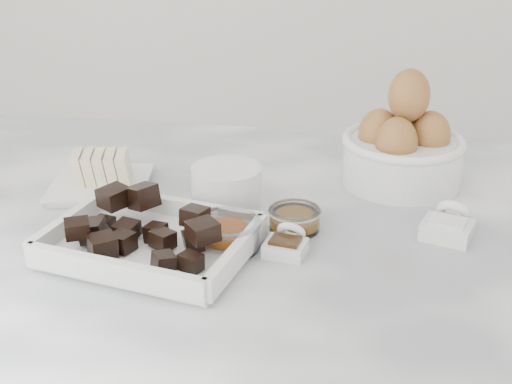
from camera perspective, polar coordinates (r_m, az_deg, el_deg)
marble_slab at (r=0.92m, az=-1.51°, el=-4.08°), size 1.20×0.80×0.04m
chocolate_dish at (r=0.86m, az=-8.46°, el=-3.41°), size 0.27×0.23×0.06m
butter_plate at (r=1.04m, az=-12.50°, el=1.23°), size 0.15×0.15×0.06m
sugar_ramekin at (r=0.96m, az=-2.37°, el=0.55°), size 0.10×0.10×0.06m
egg_bowl at (r=1.05m, az=11.68°, el=3.53°), size 0.18×0.18×0.17m
honey_bowl at (r=0.91m, az=3.11°, el=-2.14°), size 0.07×0.07×0.03m
zest_bowl at (r=0.86m, az=-2.39°, el=-3.27°), size 0.09×0.09×0.04m
vanilla_spoon at (r=0.85m, az=2.48°, el=-4.14°), size 0.05×0.07×0.04m
salt_spoon at (r=0.92m, az=15.15°, el=-2.56°), size 0.07×0.09×0.05m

